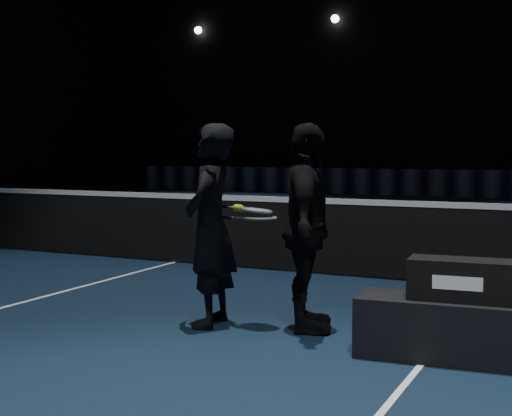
{
  "coord_description": "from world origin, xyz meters",
  "views": [
    {
      "loc": [
        5.21,
        -8.25,
        1.54
      ],
      "look_at": [
        2.57,
        -2.77,
        1.05
      ],
      "focal_mm": 50.0,
      "sensor_mm": 36.0,
      "label": 1
    }
  ],
  "objects_px": {
    "racket_bag": "(461,280)",
    "player_a": "(210,225)",
    "player_b": "(307,228)",
    "racket_upper": "(256,210)",
    "racket_lower": "(261,218)",
    "player_bench": "(460,330)",
    "tennis_balls": "(239,206)"
  },
  "relations": [
    {
      "from": "racket_bag",
      "to": "player_a",
      "type": "bearing_deg",
      "value": 172.24
    },
    {
      "from": "player_b",
      "to": "racket_upper",
      "type": "height_order",
      "value": "player_b"
    },
    {
      "from": "racket_bag",
      "to": "player_b",
      "type": "xyz_separation_m",
      "value": [
        -1.33,
        0.3,
        0.29
      ]
    },
    {
      "from": "player_a",
      "to": "racket_lower",
      "type": "bearing_deg",
      "value": 92.22
    },
    {
      "from": "player_a",
      "to": "racket_upper",
      "type": "xyz_separation_m",
      "value": [
        0.38,
        0.12,
        0.14
      ]
    },
    {
      "from": "player_a",
      "to": "player_bench",
      "type": "bearing_deg",
      "value": 76.77
    },
    {
      "from": "player_a",
      "to": "racket_upper",
      "type": "height_order",
      "value": "player_a"
    },
    {
      "from": "player_b",
      "to": "racket_upper",
      "type": "bearing_deg",
      "value": 76.87
    },
    {
      "from": "player_b",
      "to": "tennis_balls",
      "type": "relative_size",
      "value": 14.76
    },
    {
      "from": "racket_upper",
      "to": "tennis_balls",
      "type": "relative_size",
      "value": 5.67
    },
    {
      "from": "player_bench",
      "to": "racket_lower",
      "type": "height_order",
      "value": "racket_lower"
    },
    {
      "from": "player_bench",
      "to": "player_a",
      "type": "bearing_deg",
      "value": 172.24
    },
    {
      "from": "racket_upper",
      "to": "tennis_balls",
      "type": "xyz_separation_m",
      "value": [
        -0.13,
        -0.07,
        0.03
      ]
    },
    {
      "from": "player_bench",
      "to": "player_a",
      "type": "distance_m",
      "value": 2.27
    },
    {
      "from": "player_a",
      "to": "tennis_balls",
      "type": "bearing_deg",
      "value": 93.35
    },
    {
      "from": "player_a",
      "to": "racket_upper",
      "type": "distance_m",
      "value": 0.42
    },
    {
      "from": "player_bench",
      "to": "player_b",
      "type": "xyz_separation_m",
      "value": [
        -1.33,
        0.3,
        0.66
      ]
    },
    {
      "from": "player_a",
      "to": "racket_bag",
      "type": "bearing_deg",
      "value": 76.77
    },
    {
      "from": "player_a",
      "to": "racket_upper",
      "type": "relative_size",
      "value": 2.61
    },
    {
      "from": "racket_bag",
      "to": "player_a",
      "type": "height_order",
      "value": "player_a"
    },
    {
      "from": "player_a",
      "to": "tennis_balls",
      "type": "height_order",
      "value": "player_a"
    },
    {
      "from": "tennis_balls",
      "to": "player_b",
      "type": "bearing_deg",
      "value": 11.8
    },
    {
      "from": "player_b",
      "to": "racket_lower",
      "type": "relative_size",
      "value": 2.61
    },
    {
      "from": "player_a",
      "to": "player_b",
      "type": "relative_size",
      "value": 1.0
    },
    {
      "from": "racket_lower",
      "to": "racket_upper",
      "type": "xyz_separation_m",
      "value": [
        -0.06,
        0.03,
        0.06
      ]
    },
    {
      "from": "player_a",
      "to": "racket_upper",
      "type": "bearing_deg",
      "value": 97.94
    },
    {
      "from": "racket_lower",
      "to": "player_bench",
      "type": "bearing_deg",
      "value": -19.41
    },
    {
      "from": "player_b",
      "to": "tennis_balls",
      "type": "bearing_deg",
      "value": 81.47
    },
    {
      "from": "racket_bag",
      "to": "player_b",
      "type": "bearing_deg",
      "value": 162.7
    },
    {
      "from": "player_a",
      "to": "tennis_balls",
      "type": "relative_size",
      "value": 14.76
    },
    {
      "from": "racket_upper",
      "to": "racket_lower",
      "type": "bearing_deg",
      "value": -42.66
    },
    {
      "from": "racket_bag",
      "to": "racket_lower",
      "type": "height_order",
      "value": "racket_lower"
    }
  ]
}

